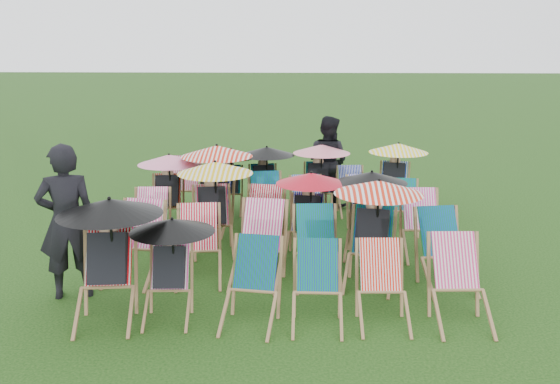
{
  "coord_description": "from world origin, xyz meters",
  "views": [
    {
      "loc": [
        0.26,
        -8.8,
        3.15
      ],
      "look_at": [
        -0.1,
        0.27,
        0.9
      ],
      "focal_mm": 40.0,
      "sensor_mm": 36.0,
      "label": 1
    }
  ],
  "objects_px": {
    "deckchair_29": "(394,177)",
    "deckchair_0": "(107,258)",
    "person_left": "(67,222)",
    "person_rear": "(328,161)",
    "deckchair_5": "(461,284)"
  },
  "relations": [
    {
      "from": "deckchair_5",
      "to": "deckchair_0",
      "type": "bearing_deg",
      "value": 177.48
    },
    {
      "from": "deckchair_0",
      "to": "deckchair_5",
      "type": "distance_m",
      "value": 3.98
    },
    {
      "from": "person_left",
      "to": "person_rear",
      "type": "bearing_deg",
      "value": -144.28
    },
    {
      "from": "deckchair_0",
      "to": "person_left",
      "type": "distance_m",
      "value": 0.96
    },
    {
      "from": "deckchair_5",
      "to": "person_rear",
      "type": "xyz_separation_m",
      "value": [
        -1.32,
        5.09,
        0.38
      ]
    },
    {
      "from": "deckchair_29",
      "to": "person_left",
      "type": "height_order",
      "value": "person_left"
    },
    {
      "from": "deckchair_0",
      "to": "deckchair_29",
      "type": "relative_size",
      "value": 1.1
    },
    {
      "from": "deckchair_29",
      "to": "deckchair_0",
      "type": "bearing_deg",
      "value": -117.73
    },
    {
      "from": "deckchair_5",
      "to": "deckchair_29",
      "type": "distance_m",
      "value": 4.66
    },
    {
      "from": "deckchair_0",
      "to": "deckchair_5",
      "type": "relative_size",
      "value": 1.46
    },
    {
      "from": "deckchair_0",
      "to": "person_rear",
      "type": "distance_m",
      "value": 5.78
    },
    {
      "from": "deckchair_0",
      "to": "deckchair_29",
      "type": "height_order",
      "value": "deckchair_0"
    },
    {
      "from": "deckchair_0",
      "to": "deckchair_29",
      "type": "distance_m",
      "value": 6.08
    },
    {
      "from": "deckchair_5",
      "to": "deckchair_29",
      "type": "height_order",
      "value": "deckchair_29"
    },
    {
      "from": "deckchair_0",
      "to": "person_left",
      "type": "bearing_deg",
      "value": 130.15
    }
  ]
}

